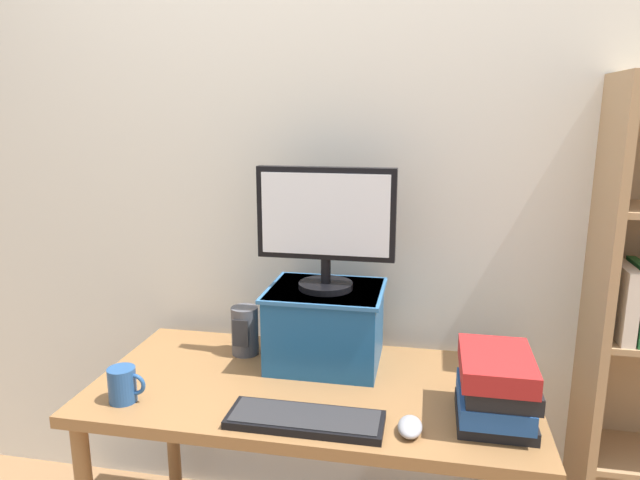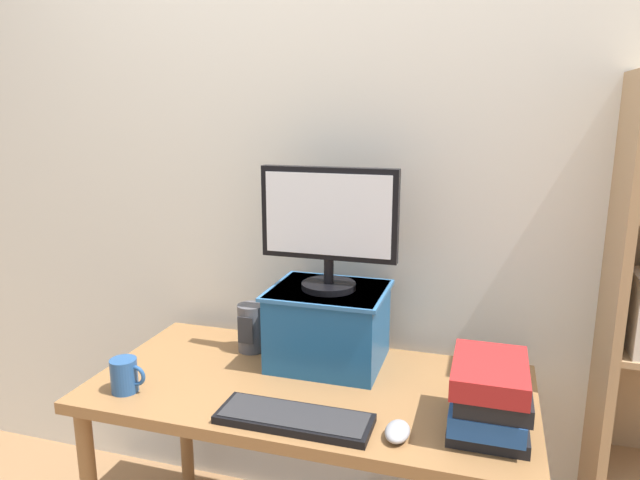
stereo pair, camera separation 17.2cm
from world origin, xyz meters
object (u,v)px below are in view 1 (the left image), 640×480
keyboard (305,420)px  coffee_mug (123,385)px  desk_speaker (245,331)px  computer_mouse (410,427)px  desk (312,407)px  book_stack (496,388)px  computer_monitor (326,222)px  riser_box (326,324)px

keyboard → coffee_mug: (-0.54, 0.02, 0.04)m
desk_speaker → computer_mouse: bearing=-34.3°
desk → computer_mouse: 0.39m
desk → keyboard: (0.03, -0.23, 0.09)m
keyboard → book_stack: (0.50, 0.11, 0.09)m
book_stack → desk_speaker: book_stack is taller
computer_monitor → desk_speaker: size_ratio=2.64×
desk → book_stack: size_ratio=5.02×
computer_monitor → book_stack: size_ratio=1.65×
desk → desk_speaker: bearing=147.4°
computer_monitor → keyboard: bearing=-87.5°
keyboard → desk_speaker: (-0.30, 0.40, 0.07)m
computer_monitor → keyboard: size_ratio=1.05×
desk → computer_mouse: computer_mouse is taller
desk → book_stack: (0.53, -0.12, 0.18)m
computer_monitor → computer_mouse: size_ratio=4.26×
computer_monitor → desk_speaker: 0.49m
desk → computer_mouse: (0.31, -0.22, 0.10)m
book_stack → desk: bearing=167.3°
riser_box → coffee_mug: size_ratio=3.35×
desk → book_stack: 0.57m
riser_box → desk_speaker: riser_box is taller
desk_speaker → computer_monitor: bearing=-3.0°
book_stack → keyboard: bearing=-167.5°
computer_mouse → desk: bearing=144.2°
computer_monitor → desk_speaker: bearing=177.0°
desk → riser_box: bearing=85.7°
keyboard → computer_mouse: computer_mouse is taller
computer_monitor → computer_mouse: 0.67m
riser_box → desk_speaker: (-0.29, 0.01, -0.05)m
coffee_mug → desk_speaker: desk_speaker is taller
keyboard → desk_speaker: size_ratio=2.53×
computer_monitor → book_stack: bearing=-28.4°
book_stack → desk_speaker: bearing=159.9°
riser_box → book_stack: riser_box is taller
computer_monitor → riser_box: bearing=90.0°
book_stack → coffee_mug: bearing=-174.9°
computer_mouse → desk_speaker: bearing=145.7°
riser_box → keyboard: bearing=-87.5°
computer_monitor → coffee_mug: (-0.52, -0.37, -0.43)m
desk_speaker → coffee_mug: bearing=-121.7°
riser_box → keyboard: riser_box is taller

